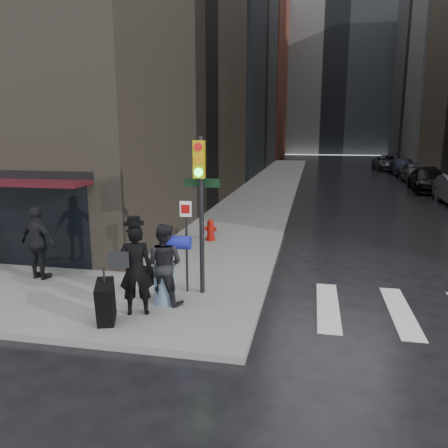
{
  "coord_description": "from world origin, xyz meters",
  "views": [
    {
      "loc": [
        3.03,
        -8.86,
        3.98
      ],
      "look_at": [
        0.5,
        3.57,
        1.3
      ],
      "focal_mm": 35.0,
      "sensor_mm": 36.0,
      "label": 1
    }
  ],
  "objects": [
    {
      "name": "ground",
      "position": [
        0.0,
        0.0,
        0.0
      ],
      "size": [
        140.0,
        140.0,
        0.0
      ],
      "primitive_type": "plane",
      "color": "black",
      "rests_on": "ground"
    },
    {
      "name": "sidewalk_left",
      "position": [
        0.0,
        27.0,
        0.07
      ],
      "size": [
        4.0,
        50.0,
        0.15
      ],
      "primitive_type": "cube",
      "color": "slate",
      "rests_on": "ground"
    },
    {
      "name": "bldg_left_mid",
      "position": [
        -13.0,
        38.0,
        17.0
      ],
      "size": [
        22.0,
        24.0,
        34.0
      ],
      "primitive_type": "cube",
      "color": "slate",
      "rests_on": "ground"
    },
    {
      "name": "bldg_left_far",
      "position": [
        -13.0,
        62.0,
        13.0
      ],
      "size": [
        22.0,
        20.0,
        26.0
      ],
      "primitive_type": "cube",
      "color": "brown",
      "rests_on": "ground"
    },
    {
      "name": "bldg_distant",
      "position": [
        6.0,
        78.0,
        16.0
      ],
      "size": [
        40.0,
        12.0,
        32.0
      ],
      "primitive_type": "cube",
      "color": "slate",
      "rests_on": "ground"
    },
    {
      "name": "man_overcoat",
      "position": [
        -0.64,
        -0.73,
        1.06
      ],
      "size": [
        1.1,
        1.38,
        2.16
      ],
      "rotation": [
        0.0,
        0.0,
        3.47
      ],
      "color": "black",
      "rests_on": "ground"
    },
    {
      "name": "man_jeans",
      "position": [
        -0.17,
        0.09,
        1.08
      ],
      "size": [
        1.31,
        0.81,
        1.86
      ],
      "rotation": [
        0.0,
        0.0,
        3.03
      ],
      "color": "black",
      "rests_on": "ground"
    },
    {
      "name": "man_greycoat",
      "position": [
        -3.97,
        1.05,
        1.14
      ],
      "size": [
        1.24,
        0.75,
        1.97
      ],
      "rotation": [
        0.0,
        0.0,
        2.89
      ],
      "color": "black",
      "rests_on": "ground"
    },
    {
      "name": "traffic_light",
      "position": [
        0.47,
        0.83,
        2.56
      ],
      "size": [
        0.94,
        0.44,
        3.74
      ],
      "rotation": [
        0.0,
        0.0,
        0.05
      ],
      "color": "black",
      "rests_on": "ground"
    },
    {
      "name": "fire_hydrant",
      "position": [
        -0.5,
        6.03,
        0.49
      ],
      "size": [
        0.43,
        0.34,
        0.77
      ],
      "rotation": [
        0.0,
        0.0,
        0.02
      ],
      "color": "#931009",
      "rests_on": "ground"
    },
    {
      "name": "parked_car_3",
      "position": [
        10.76,
        22.95,
        0.77
      ],
      "size": [
        2.48,
        5.44,
        1.54
      ],
      "primitive_type": "imported",
      "rotation": [
        0.0,
        0.0,
        -0.06
      ],
      "color": "black",
      "rests_on": "ground"
    },
    {
      "name": "parked_car_4",
      "position": [
        11.12,
        28.76,
        0.79
      ],
      "size": [
        1.89,
        4.65,
        1.58
      ],
      "primitive_type": "imported",
      "rotation": [
        0.0,
        0.0,
        -0.0
      ],
      "color": "#404145",
      "rests_on": "ground"
    },
    {
      "name": "parked_car_5",
      "position": [
        11.17,
        34.56,
        0.75
      ],
      "size": [
        1.64,
        4.57,
        1.5
      ],
      "primitive_type": "imported",
      "rotation": [
        0.0,
        0.0,
        0.01
      ],
      "color": "black",
      "rests_on": "ground"
    },
    {
      "name": "parked_car_6",
      "position": [
        10.82,
        40.36,
        0.78
      ],
      "size": [
        2.83,
        5.71,
        1.56
      ],
      "primitive_type": "imported",
      "rotation": [
        0.0,
        0.0,
        0.05
      ],
      "color": "#3B3B3F",
      "rests_on": "ground"
    }
  ]
}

